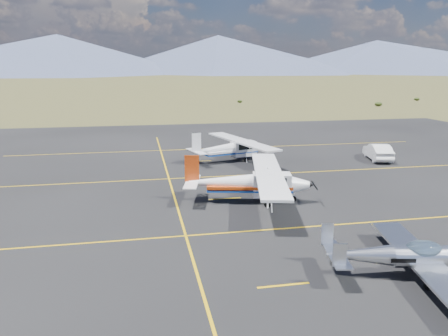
{
  "coord_description": "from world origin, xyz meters",
  "views": [
    {
      "loc": [
        -7.98,
        -17.45,
        7.88
      ],
      "look_at": [
        -2.79,
        8.89,
        1.6
      ],
      "focal_mm": 35.0,
      "sensor_mm": 36.0,
      "label": 1
    }
  ],
  "objects_px": {
    "aircraft_cessna": "(250,182)",
    "aircraft_plain": "(231,148)",
    "sedan": "(378,152)",
    "aircraft_low_wing": "(407,256)"
  },
  "relations": [
    {
      "from": "aircraft_plain",
      "to": "aircraft_cessna",
      "type": "bearing_deg",
      "value": -112.31
    },
    {
      "from": "sedan",
      "to": "aircraft_plain",
      "type": "bearing_deg",
      "value": 4.66
    },
    {
      "from": "aircraft_cessna",
      "to": "sedan",
      "type": "xyz_separation_m",
      "value": [
        13.81,
        9.44,
        -0.53
      ]
    },
    {
      "from": "aircraft_cessna",
      "to": "aircraft_plain",
      "type": "xyz_separation_m",
      "value": [
        1.3,
        11.39,
        -0.09
      ]
    },
    {
      "from": "aircraft_cessna",
      "to": "aircraft_plain",
      "type": "relative_size",
      "value": 1.08
    },
    {
      "from": "aircraft_low_wing",
      "to": "sedan",
      "type": "distance_m",
      "value": 22.31
    },
    {
      "from": "aircraft_cessna",
      "to": "sedan",
      "type": "relative_size",
      "value": 2.58
    },
    {
      "from": "aircraft_cessna",
      "to": "aircraft_plain",
      "type": "height_order",
      "value": "aircraft_cessna"
    },
    {
      "from": "aircraft_low_wing",
      "to": "aircraft_plain",
      "type": "relative_size",
      "value": 0.79
    },
    {
      "from": "aircraft_low_wing",
      "to": "aircraft_cessna",
      "type": "xyz_separation_m",
      "value": [
        -3.51,
        10.34,
        0.41
      ]
    }
  ]
}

